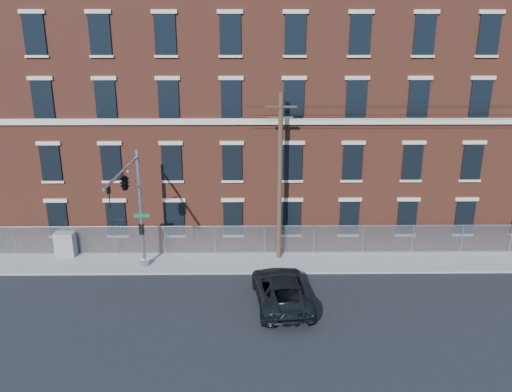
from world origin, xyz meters
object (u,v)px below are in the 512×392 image
object	(u,v)px
utility_pole_near	(280,175)
pickup_truck	(281,289)
traffic_signal_mast	(129,192)
utility_cabinet	(65,244)

from	to	relation	value
utility_pole_near	pickup_truck	size ratio (longest dim) A/B	1.78
traffic_signal_mast	pickup_truck	bearing A→B (deg)	-14.16
utility_cabinet	traffic_signal_mast	bearing A→B (deg)	-30.89
utility_pole_near	utility_cabinet	size ratio (longest dim) A/B	6.57
pickup_truck	utility_cabinet	bearing A→B (deg)	-29.71
utility_pole_near	utility_cabinet	distance (m)	13.90
traffic_signal_mast	pickup_truck	size ratio (longest dim) A/B	1.25
traffic_signal_mast	utility_cabinet	xyz separation A→B (m)	(-5.16, 3.82, -4.51)
traffic_signal_mast	pickup_truck	distance (m)	9.30
pickup_truck	utility_cabinet	xyz separation A→B (m)	(-13.00, 5.79, 0.10)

